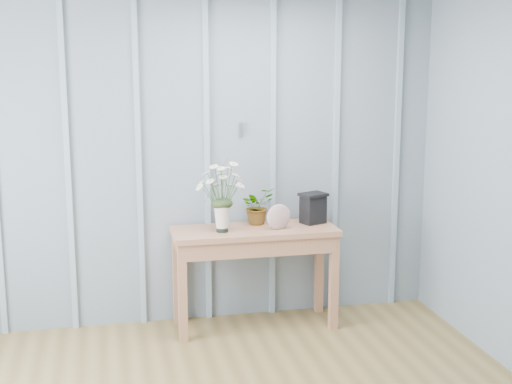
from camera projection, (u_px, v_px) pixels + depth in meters
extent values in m
cube|color=gray|center=(173.00, 158.00, 5.22)|extent=(4.00, 0.01, 2.50)
cube|color=silver|center=(241.00, 129.00, 5.27)|extent=(0.03, 0.01, 0.10)
cube|color=#849BA9|center=(67.00, 162.00, 5.05)|extent=(0.04, 0.03, 2.50)
cube|color=#849BA9|center=(139.00, 159.00, 5.15)|extent=(0.04, 0.03, 2.50)
cube|color=#849BA9|center=(207.00, 157.00, 5.26)|extent=(0.04, 0.03, 2.50)
cube|color=#849BA9|center=(273.00, 155.00, 5.36)|extent=(0.04, 0.03, 2.50)
cube|color=#849BA9|center=(336.00, 153.00, 5.47)|extent=(0.04, 0.03, 2.50)
cube|color=#849BA9|center=(397.00, 151.00, 5.57)|extent=(0.04, 0.03, 2.50)
cube|color=#A0684B|center=(255.00, 231.00, 5.20)|extent=(1.20, 0.45, 0.04)
cube|color=#A0684B|center=(255.00, 242.00, 5.21)|extent=(1.13, 0.42, 0.12)
cube|color=#A0684B|center=(183.00, 293.00, 4.98)|extent=(0.06, 0.06, 0.71)
cube|color=#A0684B|center=(334.00, 283.00, 5.21)|extent=(0.06, 0.06, 0.71)
cube|color=#A0684B|center=(177.00, 278.00, 5.32)|extent=(0.06, 0.06, 0.71)
cube|color=#A0684B|center=(319.00, 268.00, 5.56)|extent=(0.06, 0.06, 0.71)
cylinder|color=black|center=(222.00, 228.00, 5.09)|extent=(0.08, 0.08, 0.05)
cone|color=silver|center=(222.00, 217.00, 5.07)|extent=(0.15, 0.15, 0.20)
ellipsoid|color=#203116|center=(222.00, 204.00, 5.05)|extent=(0.15, 0.13, 0.08)
imported|color=#203116|center=(257.00, 206.00, 5.30)|extent=(0.31, 0.30, 0.28)
ellipsoid|color=#88515C|center=(279.00, 217.00, 5.14)|extent=(0.19, 0.09, 0.19)
cube|color=black|center=(313.00, 210.00, 5.33)|extent=(0.20, 0.18, 0.21)
cube|color=black|center=(313.00, 195.00, 5.30)|extent=(0.23, 0.21, 0.02)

